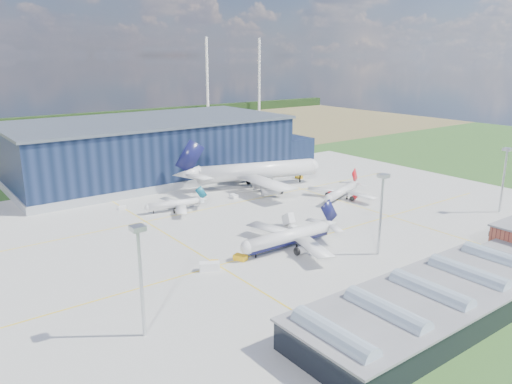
{
  "coord_description": "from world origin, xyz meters",
  "views": [
    {
      "loc": [
        -94.68,
        -113.46,
        53.51
      ],
      "look_at": [
        1.01,
        14.92,
        9.62
      ],
      "focal_mm": 35.0,
      "sensor_mm": 36.0,
      "label": 1
    }
  ],
  "objects_px": {
    "light_mast_west": "(140,263)",
    "airliner_widebody": "(257,162)",
    "airliner_navy": "(288,230)",
    "airliner_regional": "(174,201)",
    "light_mast_center": "(382,201)",
    "airstair": "(288,222)",
    "gse_van_b": "(273,186)",
    "gse_tug_c": "(299,177)",
    "gse_tug_b": "(214,264)",
    "hangar": "(155,150)",
    "car_b": "(460,263)",
    "gse_van_a": "(210,267)",
    "gse_cart_a": "(233,196)",
    "car_a": "(435,261)",
    "light_mast_east": "(505,170)",
    "gse_cart_b": "(122,208)",
    "gse_tug_a": "(240,257)",
    "airliner_red": "(341,187)"
  },
  "relations": [
    {
      "from": "light_mast_west",
      "to": "airliner_widebody",
      "type": "height_order",
      "value": "light_mast_west"
    },
    {
      "from": "airliner_navy",
      "to": "airliner_regional",
      "type": "height_order",
      "value": "airliner_navy"
    },
    {
      "from": "light_mast_west",
      "to": "light_mast_center",
      "type": "distance_m",
      "value": 70.0
    },
    {
      "from": "airliner_navy",
      "to": "airstair",
      "type": "distance_m",
      "value": 19.83
    },
    {
      "from": "gse_van_b",
      "to": "gse_tug_c",
      "type": "bearing_deg",
      "value": -35.94
    },
    {
      "from": "gse_tug_b",
      "to": "airstair",
      "type": "distance_m",
      "value": 38.35
    },
    {
      "from": "hangar",
      "to": "airliner_navy",
      "type": "xyz_separation_m",
      "value": [
        -10.51,
        -106.8,
        -5.73
      ]
    },
    {
      "from": "airliner_widebody",
      "to": "car_b",
      "type": "xyz_separation_m",
      "value": [
        -6.13,
        -98.03,
        -9.8
      ]
    },
    {
      "from": "hangar",
      "to": "gse_tug_c",
      "type": "distance_m",
      "value": 66.88
    },
    {
      "from": "gse_van_a",
      "to": "gse_cart_a",
      "type": "xyz_separation_m",
      "value": [
        43.09,
        52.49,
        -0.4
      ]
    },
    {
      "from": "gse_cart_a",
      "to": "car_a",
      "type": "distance_m",
      "value": 84.76
    },
    {
      "from": "airliner_navy",
      "to": "car_b",
      "type": "xyz_separation_m",
      "value": [
        29.02,
        -36.0,
        -5.22
      ]
    },
    {
      "from": "light_mast_east",
      "to": "gse_van_a",
      "type": "distance_m",
      "value": 110.96
    },
    {
      "from": "airliner_widebody",
      "to": "car_a",
      "type": "distance_m",
      "value": 94.34
    },
    {
      "from": "airliner_regional",
      "to": "gse_tug_b",
      "type": "relative_size",
      "value": 7.33
    },
    {
      "from": "car_a",
      "to": "light_mast_center",
      "type": "bearing_deg",
      "value": 39.29
    },
    {
      "from": "gse_van_a",
      "to": "hangar",
      "type": "bearing_deg",
      "value": 10.05
    },
    {
      "from": "airliner_navy",
      "to": "airliner_widebody",
      "type": "bearing_deg",
      "value": -118.62
    },
    {
      "from": "gse_van_a",
      "to": "car_a",
      "type": "relative_size",
      "value": 1.51
    },
    {
      "from": "hangar",
      "to": "light_mast_east",
      "type": "relative_size",
      "value": 6.3
    },
    {
      "from": "airliner_widebody",
      "to": "airstair",
      "type": "bearing_deg",
      "value": -98.34
    },
    {
      "from": "light_mast_center",
      "to": "airliner_widebody",
      "type": "bearing_deg",
      "value": 77.7
    },
    {
      "from": "gse_tug_b",
      "to": "car_b",
      "type": "height_order",
      "value": "gse_tug_b"
    },
    {
      "from": "airliner_navy",
      "to": "hangar",
      "type": "bearing_deg",
      "value": -94.7
    },
    {
      "from": "hangar",
      "to": "gse_van_a",
      "type": "xyz_separation_m",
      "value": [
        -36.25,
        -106.11,
        -10.49
      ]
    },
    {
      "from": "hangar",
      "to": "gse_van_a",
      "type": "height_order",
      "value": "hangar"
    },
    {
      "from": "airliner_widebody",
      "to": "gse_cart_b",
      "type": "relative_size",
      "value": 24.29
    },
    {
      "from": "light_mast_east",
      "to": "gse_cart_a",
      "type": "height_order",
      "value": "light_mast_east"
    },
    {
      "from": "hangar",
      "to": "gse_tug_c",
      "type": "bearing_deg",
      "value": -42.78
    },
    {
      "from": "airliner_regional",
      "to": "gse_van_b",
      "type": "xyz_separation_m",
      "value": [
        48.18,
        3.75,
        -2.83
      ]
    },
    {
      "from": "gse_van_a",
      "to": "car_b",
      "type": "height_order",
      "value": "gse_van_a"
    },
    {
      "from": "gse_tug_c",
      "to": "light_mast_west",
      "type": "bearing_deg",
      "value": -139.79
    },
    {
      "from": "light_mast_east",
      "to": "car_b",
      "type": "xyz_separation_m",
      "value": [
        -53.68,
        -18.0,
        -14.77
      ]
    },
    {
      "from": "car_a",
      "to": "light_mast_east",
      "type": "bearing_deg",
      "value": -66.55
    },
    {
      "from": "airliner_navy",
      "to": "gse_tug_b",
      "type": "distance_m",
      "value": 24.26
    },
    {
      "from": "airliner_navy",
      "to": "gse_tug_a",
      "type": "distance_m",
      "value": 16.37
    },
    {
      "from": "airliner_navy",
      "to": "gse_van_a",
      "type": "bearing_deg",
      "value": -0.62
    },
    {
      "from": "gse_tug_b",
      "to": "gse_van_a",
      "type": "distance_m",
      "value": 2.61
    },
    {
      "from": "light_mast_west",
      "to": "airliner_red",
      "type": "height_order",
      "value": "light_mast_west"
    },
    {
      "from": "hangar",
      "to": "light_mast_center",
      "type": "xyz_separation_m",
      "value": [
        7.19,
        -124.8,
        3.82
      ]
    },
    {
      "from": "gse_tug_a",
      "to": "gse_van_a",
      "type": "xyz_separation_m",
      "value": [
        -10.29,
        -0.93,
        0.39
      ]
    },
    {
      "from": "gse_tug_b",
      "to": "car_b",
      "type": "distance_m",
      "value": 64.98
    },
    {
      "from": "hangar",
      "to": "gse_cart_b",
      "type": "relative_size",
      "value": 54.88
    },
    {
      "from": "gse_cart_a",
      "to": "car_b",
      "type": "height_order",
      "value": "gse_cart_a"
    },
    {
      "from": "gse_cart_a",
      "to": "airstair",
      "type": "relative_size",
      "value": 0.65
    },
    {
      "from": "hangar",
      "to": "airliner_red",
      "type": "relative_size",
      "value": 4.92
    },
    {
      "from": "airliner_red",
      "to": "gse_tug_a",
      "type": "height_order",
      "value": "airliner_red"
    },
    {
      "from": "light_mast_center",
      "to": "car_a",
      "type": "distance_m",
      "value": 21.18
    },
    {
      "from": "light_mast_west",
      "to": "gse_tug_a",
      "type": "distance_m",
      "value": 44.26
    },
    {
      "from": "airliner_widebody",
      "to": "airliner_regional",
      "type": "xyz_separation_m",
      "value": [
        -44.22,
        -10.03,
        -6.59
      ]
    }
  ]
}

